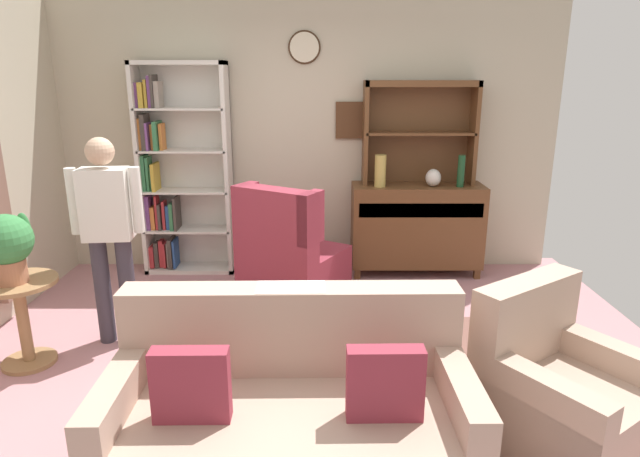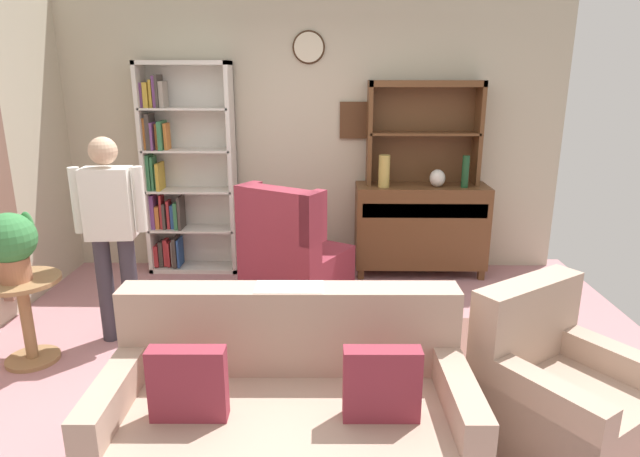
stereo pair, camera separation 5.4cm
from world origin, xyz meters
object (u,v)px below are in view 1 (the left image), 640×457
object	(u,v)px
sideboard	(418,225)
wingback_chair	(290,256)
bookshelf	(179,173)
couch_floral	(292,415)
armchair_floral	(560,394)
book_stack	(281,314)
person_reading	(110,227)
potted_plant_large	(6,243)
coffee_table	(286,324)
sideboard_hutch	(421,118)
vase_round	(435,178)
vase_tall	(382,171)
plant_stand	(23,313)
bottle_wine	(462,171)

from	to	relation	value
sideboard	wingback_chair	bearing A→B (deg)	-153.89
bookshelf	couch_floral	distance (m)	3.30
armchair_floral	wingback_chair	world-z (taller)	wingback_chair
book_stack	armchair_floral	bearing A→B (deg)	-22.25
bookshelf	person_reading	distance (m)	1.57
sideboard	bookshelf	bearing A→B (deg)	177.96
potted_plant_large	coffee_table	distance (m)	1.92
potted_plant_large	person_reading	xyz separation A→B (m)	(0.54, 0.39, -0.00)
sideboard_hutch	book_stack	size ratio (longest dim) A/B	5.07
vase_round	coffee_table	world-z (taller)	vase_round
person_reading	couch_floral	bearing A→B (deg)	-45.18
coffee_table	bookshelf	bearing A→B (deg)	120.51
sideboard	vase_round	world-z (taller)	vase_round
bookshelf	potted_plant_large	xyz separation A→B (m)	(-0.66, -1.95, -0.12)
wingback_chair	potted_plant_large	distance (m)	2.25
bookshelf	book_stack	xyz separation A→B (m)	(1.16, -2.10, -0.56)
sideboard_hutch	armchair_floral	xyz separation A→B (m)	(0.34, -2.77, -1.27)
couch_floral	armchair_floral	size ratio (longest dim) A/B	1.70
sideboard_hutch	potted_plant_large	xyz separation A→B (m)	(-3.05, -1.98, -0.65)
potted_plant_large	vase_tall	bearing A→B (deg)	33.86
couch_floral	plant_stand	xyz separation A→B (m)	(-1.92, 1.05, 0.08)
bookshelf	book_stack	world-z (taller)	bookshelf
bookshelf	couch_floral	bearing A→B (deg)	-66.78
bottle_wine	bookshelf	bearing A→B (deg)	176.41
vase_tall	plant_stand	xyz separation A→B (m)	(-2.65, -1.75, -0.69)
armchair_floral	person_reading	distance (m)	3.15
armchair_floral	wingback_chair	distance (m)	2.59
armchair_floral	sideboard_hutch	bearing A→B (deg)	97.01
sideboard	potted_plant_large	size ratio (longest dim) A/B	2.75
person_reading	coffee_table	distance (m)	1.49
sideboard_hutch	bottle_wine	xyz separation A→B (m)	(0.39, -0.20, -0.48)
couch_floral	armchair_floral	xyz separation A→B (m)	(1.46, 0.22, -0.02)
sideboard_hutch	bottle_wine	size ratio (longest dim) A/B	3.55
vase_round	potted_plant_large	world-z (taller)	potted_plant_large
person_reading	book_stack	size ratio (longest dim) A/B	7.18
sideboard_hutch	person_reading	size ratio (longest dim) A/B	0.71
sideboard_hutch	plant_stand	bearing A→B (deg)	-147.54
sideboard_hutch	wingback_chair	distance (m)	1.87
vase_tall	coffee_table	xyz separation A→B (m)	(-0.82, -1.85, -0.72)
sideboard	book_stack	world-z (taller)	sideboard
vase_tall	wingback_chair	bearing A→B (deg)	-148.29
vase_round	potted_plant_large	xyz separation A→B (m)	(-3.18, -1.80, -0.10)
sideboard_hutch	person_reading	xyz separation A→B (m)	(-2.52, -1.59, -0.65)
bookshelf	person_reading	bearing A→B (deg)	-94.43
sideboard	plant_stand	xyz separation A→B (m)	(-3.04, -1.83, -0.12)
sideboard	bottle_wine	world-z (taller)	bottle_wine
sideboard_hutch	vase_round	distance (m)	0.60
bottle_wine	plant_stand	size ratio (longest dim) A/B	0.49
potted_plant_large	bottle_wine	bearing A→B (deg)	27.31
book_stack	bottle_wine	bearing A→B (deg)	49.83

